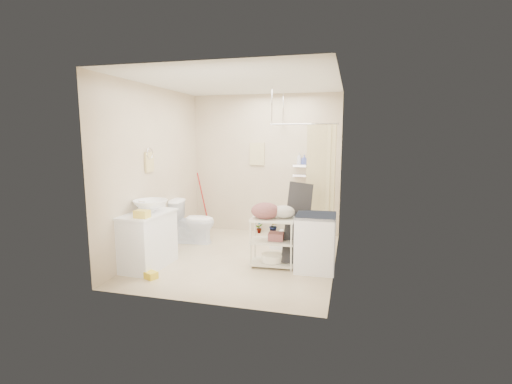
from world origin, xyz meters
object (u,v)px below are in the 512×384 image
vanity (148,240)px  washing_machine (315,242)px  laundry_rack (272,238)px  toilet (193,221)px

vanity → washing_machine: 2.35m
washing_machine → laundry_rack: bearing=-179.6°
laundry_rack → vanity: bearing=-168.3°
vanity → toilet: size_ratio=1.17×
toilet → laundry_rack: 1.78m
vanity → washing_machine: size_ratio=1.13×
toilet → washing_machine: size_ratio=0.96×
vanity → toilet: 1.28m
toilet → vanity: bearing=169.1°
toilet → washing_machine: (2.18, -0.80, 0.01)m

